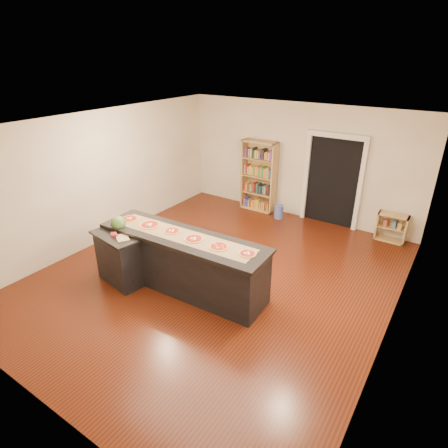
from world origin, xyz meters
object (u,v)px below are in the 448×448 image
Objects in this scene: watermelon at (118,223)px; bookshelf at (259,176)px; kitchen_island at (184,262)px; waste_bin at (279,212)px; low_shelf at (391,228)px; side_counter at (124,256)px.

bookshelf is at bearing 83.16° from watermelon.
waste_bin is at bearing 87.21° from kitchen_island.
bookshelf is at bearing 97.87° from kitchen_island.
low_shelf is at bearing 54.02° from kitchen_island.
kitchen_island is at bearing -80.31° from bookshelf.
watermelon is at bearing -107.13° from waste_bin.
low_shelf is 2.63m from waste_bin.
side_counter is 2.86× the size of waste_bin.
watermelon is (-1.18, -0.34, 0.58)m from kitchen_island.
bookshelf is 1.07m from waste_bin.
low_shelf is (2.68, 3.95, -0.20)m from kitchen_island.
bookshelf is 2.88× the size of low_shelf.
watermelon is at bearing -132.01° from low_shelf.
waste_bin is 1.29× the size of watermelon.
kitchen_island is at bearing 31.09° from side_counter.
kitchen_island reaches higher than low_shelf.
bookshelf is at bearing -179.55° from low_shelf.
bookshelf reaches higher than waste_bin.
watermelon reaches higher than low_shelf.
kitchen_island is 9.16× the size of waste_bin.
kitchen_island is 11.86× the size of watermelon.
bookshelf is at bearing 162.95° from waste_bin.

